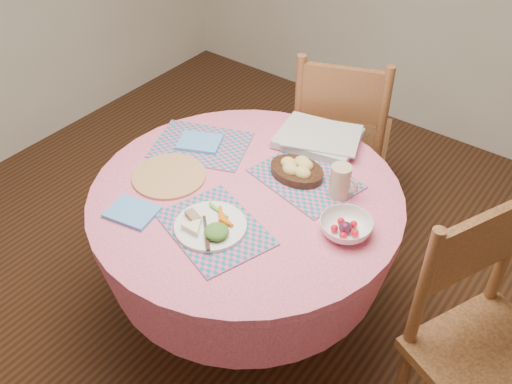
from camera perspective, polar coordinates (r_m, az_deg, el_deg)
ground at (r=2.78m, az=-0.84°, el=-12.06°), size 4.00×4.00×0.00m
dining_table at (r=2.37m, az=-0.97°, el=-3.71°), size 1.24×1.24×0.75m
chair_right at (r=2.17m, az=21.76°, el=-13.65°), size 0.61×0.62×1.03m
chair_back at (r=2.95m, az=8.46°, el=5.50°), size 0.61×0.60×1.03m
placemat_front at (r=2.08m, az=-4.13°, el=-3.66°), size 0.48×0.41×0.01m
placemat_left at (r=2.50m, az=-5.50°, el=4.72°), size 0.48×0.43×0.01m
placemat_back at (r=2.31m, az=4.97°, el=1.34°), size 0.46×0.38×0.01m
wicker_trivet at (r=2.34m, az=-8.68°, el=1.59°), size 0.30×0.30×0.01m
napkin_near at (r=2.19m, az=-12.29°, el=-1.97°), size 0.20×0.17×0.01m
napkin_far at (r=2.50m, az=-5.66°, el=4.98°), size 0.22×0.20×0.01m
dinner_plate at (r=2.07m, az=-4.54°, el=-3.41°), size 0.26×0.26×0.05m
bread_bowl at (r=2.30m, az=4.14°, el=2.33°), size 0.23×0.23×0.08m
latte_mug at (r=2.20m, az=8.48°, el=1.08°), size 0.12×0.08×0.13m
fruit_bowl at (r=2.07m, az=8.95°, el=-3.51°), size 0.22×0.22×0.06m
newspaper_stack at (r=2.51m, az=6.30°, el=5.43°), size 0.41×0.35×0.04m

